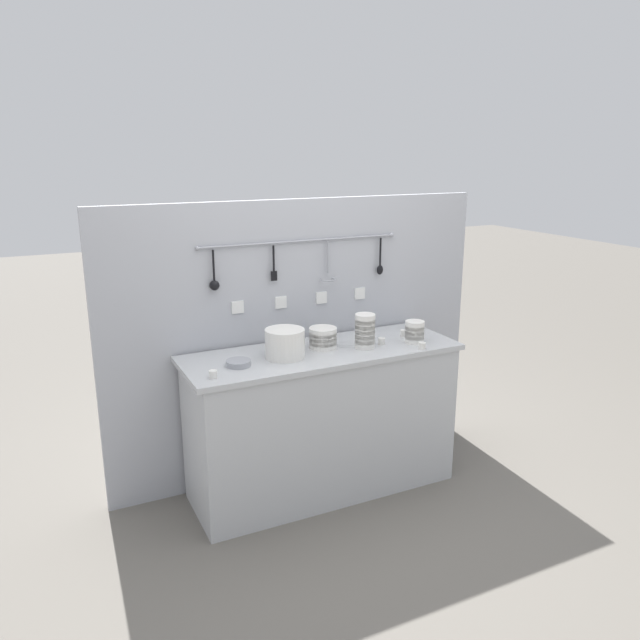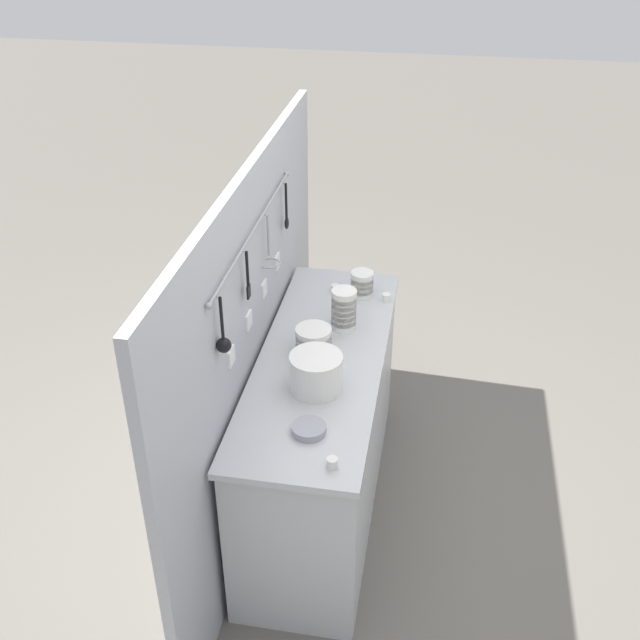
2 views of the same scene
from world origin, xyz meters
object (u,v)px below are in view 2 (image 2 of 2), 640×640
steel_mixing_bowl (309,429)px  cup_edge_near (386,298)px  bowl_stack_tall_left (314,340)px  bowl_stack_short_front (344,309)px  cup_front_left (335,288)px  cup_centre (332,463)px  cup_by_caddy (345,311)px  bowl_stack_nested_right (362,284)px  plate_stack (316,373)px

steel_mixing_bowl → cup_edge_near: size_ratio=3.18×
bowl_stack_tall_left → bowl_stack_short_front: bearing=-24.8°
cup_front_left → cup_edge_near: same height
steel_mixing_bowl → cup_centre: size_ratio=3.18×
cup_by_caddy → bowl_stack_short_front: bearing=-175.1°
bowl_stack_nested_right → plate_stack: plate_stack is taller
plate_stack → cup_centre: 0.47m
bowl_stack_tall_left → cup_by_caddy: 0.35m
steel_mixing_bowl → cup_front_left: size_ratio=3.18×
steel_mixing_bowl → bowl_stack_nested_right: bearing=-3.5°
bowl_stack_nested_right → steel_mixing_bowl: bearing=176.5°
bowl_stack_short_front → cup_centre: bearing=-174.0°
bowl_stack_nested_right → steel_mixing_bowl: 1.07m
cup_centre → cup_by_caddy: bearing=5.9°
bowl_stack_nested_right → plate_stack: (-0.79, 0.09, 0.01)m
cup_centre → plate_stack: bearing=17.3°
cup_centre → cup_front_left: size_ratio=1.00×
bowl_stack_short_front → bowl_stack_tall_left: (-0.22, 0.10, -0.04)m
cup_by_caddy → steel_mixing_bowl: bearing=179.3°
cup_edge_near → cup_by_caddy: bearing=131.6°
bowl_stack_short_front → bowl_stack_tall_left: size_ratio=1.25×
bowl_stack_tall_left → cup_edge_near: bowl_stack_tall_left is taller
bowl_stack_tall_left → cup_front_left: 0.54m
bowl_stack_tall_left → cup_by_caddy: size_ratio=3.79×
bowl_stack_tall_left → cup_front_left: size_ratio=3.79×
bowl_stack_short_front → steel_mixing_bowl: size_ratio=1.49×
cup_front_left → cup_edge_near: 0.26m
cup_by_caddy → cup_edge_near: same height
steel_mixing_bowl → cup_centre: bearing=-145.7°
bowl_stack_tall_left → cup_front_left: bearing=-1.1°
cup_centre → cup_edge_near: (1.20, -0.07, 0.00)m
cup_edge_near → cup_front_left: bearing=79.9°
steel_mixing_bowl → bowl_stack_tall_left: bearing=8.6°
cup_centre → cup_edge_near: size_ratio=1.00×
bowl_stack_short_front → plate_stack: bearing=174.9°
steel_mixing_bowl → cup_by_caddy: (0.87, -0.01, 0.00)m
bowl_stack_nested_right → cup_front_left: (0.01, 0.13, -0.05)m
bowl_stack_short_front → cup_front_left: 0.35m
bowl_stack_nested_right → bowl_stack_short_front: size_ratio=0.66×
bowl_stack_short_front → cup_front_left: size_ratio=4.75×
plate_stack → cup_front_left: (0.80, 0.05, -0.06)m
bowl_stack_short_front → cup_edge_near: 0.34m
bowl_stack_tall_left → cup_front_left: bowl_stack_tall_left is taller
steel_mixing_bowl → cup_edge_near: (1.03, -0.19, 0.00)m
cup_by_caddy → cup_edge_near: 0.24m
plate_stack → steel_mixing_bowl: (-0.28, -0.02, -0.06)m
plate_stack → cup_by_caddy: size_ratio=5.20×
cup_by_caddy → cup_front_left: size_ratio=1.00×
bowl_stack_tall_left → steel_mixing_bowl: bowl_stack_tall_left is taller
bowl_stack_short_front → cup_by_caddy: (0.12, 0.01, -0.08)m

